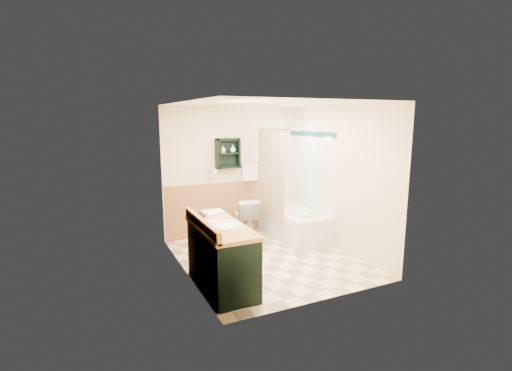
# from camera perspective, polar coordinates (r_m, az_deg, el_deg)

# --- Properties ---
(floor) EXTENTS (3.00, 3.00, 0.00)m
(floor) POSITION_cam_1_polar(r_m,az_deg,el_deg) (5.98, 1.75, -11.14)
(floor) COLOR beige
(floor) RESTS_ON ground
(back_wall) EXTENTS (2.60, 0.04, 2.40)m
(back_wall) POSITION_cam_1_polar(r_m,az_deg,el_deg) (7.01, -3.86, 2.24)
(back_wall) COLOR #FFEEC7
(back_wall) RESTS_ON ground
(left_wall) EXTENTS (0.04, 3.00, 2.40)m
(left_wall) POSITION_cam_1_polar(r_m,az_deg,el_deg) (5.19, -11.27, -0.85)
(left_wall) COLOR #FFEEC7
(left_wall) RESTS_ON ground
(right_wall) EXTENTS (0.04, 3.00, 2.40)m
(right_wall) POSITION_cam_1_polar(r_m,az_deg,el_deg) (6.35, 12.48, 1.16)
(right_wall) COLOR #FFEEC7
(right_wall) RESTS_ON ground
(ceiling) EXTENTS (2.60, 3.00, 0.04)m
(ceiling) POSITION_cam_1_polar(r_m,az_deg,el_deg) (5.56, 1.89, 12.73)
(ceiling) COLOR white
(ceiling) RESTS_ON back_wall
(wainscot_left) EXTENTS (2.98, 2.98, 1.00)m
(wainscot_left) POSITION_cam_1_polar(r_m,az_deg,el_deg) (5.37, -10.64, -8.16)
(wainscot_left) COLOR tan
(wainscot_left) RESTS_ON left_wall
(wainscot_back) EXTENTS (2.58, 2.58, 1.00)m
(wainscot_back) POSITION_cam_1_polar(r_m,az_deg,el_deg) (7.12, -3.69, -3.38)
(wainscot_back) COLOR tan
(wainscot_back) RESTS_ON back_wall
(mirror_frame) EXTENTS (1.30, 1.30, 1.00)m
(mirror_frame) POSITION_cam_1_polar(r_m,az_deg,el_deg) (4.62, -9.12, 1.64)
(mirror_frame) COLOR brown
(mirror_frame) RESTS_ON left_wall
(mirror_glass) EXTENTS (1.20, 1.20, 0.90)m
(mirror_glass) POSITION_cam_1_polar(r_m,az_deg,el_deg) (4.63, -9.06, 1.64)
(mirror_glass) COLOR white
(mirror_glass) RESTS_ON left_wall
(tile_right) EXTENTS (1.50, 1.50, 2.10)m
(tile_right) POSITION_cam_1_polar(r_m,az_deg,el_deg) (6.95, 8.39, 0.83)
(tile_right) COLOR white
(tile_right) RESTS_ON right_wall
(tile_back) EXTENTS (0.95, 0.95, 2.10)m
(tile_back) POSITION_cam_1_polar(r_m,az_deg,el_deg) (7.43, 3.65, 1.54)
(tile_back) COLOR white
(tile_back) RESTS_ON back_wall
(tile_accent) EXTENTS (1.50, 1.50, 0.10)m
(tile_accent) POSITION_cam_1_polar(r_m,az_deg,el_deg) (6.86, 8.51, 7.84)
(tile_accent) COLOR #144835
(tile_accent) RESTS_ON right_wall
(wall_shelf) EXTENTS (0.45, 0.15, 0.55)m
(wall_shelf) POSITION_cam_1_polar(r_m,az_deg,el_deg) (6.83, -4.33, 4.97)
(wall_shelf) COLOR black
(wall_shelf) RESTS_ON back_wall
(hair_dryer) EXTENTS (0.10, 0.24, 0.18)m
(hair_dryer) POSITION_cam_1_polar(r_m,az_deg,el_deg) (6.79, -6.72, 1.93)
(hair_dryer) COLOR silver
(hair_dryer) RESTS_ON back_wall
(towel_bar) EXTENTS (0.40, 0.06, 0.40)m
(towel_bar) POSITION_cam_1_polar(r_m,az_deg,el_deg) (7.07, -1.02, 3.55)
(towel_bar) COLOR white
(towel_bar) RESTS_ON back_wall
(curtain_rod) EXTENTS (0.03, 1.60, 0.03)m
(curtain_rod) POSITION_cam_1_polar(r_m,az_deg,el_deg) (6.47, 3.02, 8.68)
(curtain_rod) COLOR silver
(curtain_rod) RESTS_ON back_wall
(shower_curtain) EXTENTS (1.05, 1.05, 1.70)m
(shower_curtain) POSITION_cam_1_polar(r_m,az_deg,el_deg) (6.70, 2.24, 1.45)
(shower_curtain) COLOR #BBA88D
(shower_curtain) RESTS_ON curtain_rod
(vanity) EXTENTS (0.59, 1.32, 0.84)m
(vanity) POSITION_cam_1_polar(r_m,az_deg,el_deg) (4.91, -5.32, -10.86)
(vanity) COLOR black
(vanity) RESTS_ON ground
(bathtub) EXTENTS (0.77, 1.50, 0.52)m
(bathtub) POSITION_cam_1_polar(r_m,az_deg,el_deg) (6.90, 5.98, -5.94)
(bathtub) COLOR silver
(bathtub) RESTS_ON ground
(toilet) EXTENTS (0.49, 0.77, 0.72)m
(toilet) POSITION_cam_1_polar(r_m,az_deg,el_deg) (6.95, -1.72, -4.91)
(toilet) COLOR silver
(toilet) RESTS_ON ground
(counter_towel) EXTENTS (0.30, 0.24, 0.04)m
(counter_towel) POSITION_cam_1_polar(r_m,az_deg,el_deg) (5.36, -6.66, -4.12)
(counter_towel) COLOR white
(counter_towel) RESTS_ON vanity
(vanity_book) EXTENTS (0.17, 0.05, 0.23)m
(vanity_book) POSITION_cam_1_polar(r_m,az_deg,el_deg) (5.22, -9.30, -3.49)
(vanity_book) COLOR black
(vanity_book) RESTS_ON vanity
(tub_towel) EXTENTS (0.23, 0.19, 0.07)m
(tub_towel) POSITION_cam_1_polar(r_m,az_deg,el_deg) (6.38, 7.09, -4.59)
(tub_towel) COLOR white
(tub_towel) RESTS_ON bathtub
(soap_bottle_a) EXTENTS (0.08, 0.14, 0.06)m
(soap_bottle_a) POSITION_cam_1_polar(r_m,az_deg,el_deg) (6.79, -5.11, 5.31)
(soap_bottle_a) COLOR silver
(soap_bottle_a) RESTS_ON wall_shelf
(soap_bottle_b) EXTENTS (0.12, 0.14, 0.10)m
(soap_bottle_b) POSITION_cam_1_polar(r_m,az_deg,el_deg) (6.85, -3.59, 5.55)
(soap_bottle_b) COLOR silver
(soap_bottle_b) RESTS_ON wall_shelf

